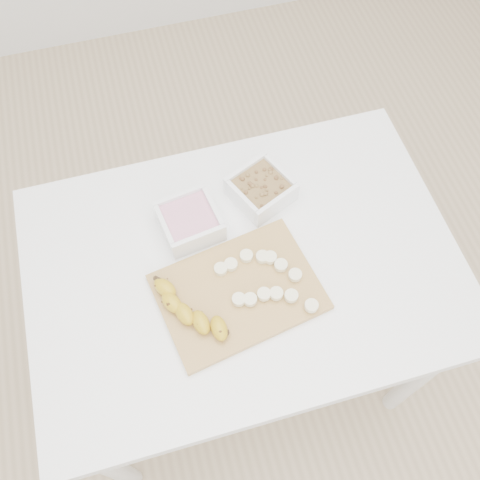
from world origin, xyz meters
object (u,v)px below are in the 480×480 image
object	(u,v)px
bowl_granola	(261,189)
cutting_board	(238,292)
table	(243,280)
bowl_yogurt	(190,221)
banana	(191,311)

from	to	relation	value
bowl_granola	cutting_board	world-z (taller)	bowl_granola
table	bowl_granola	xyz separation A→B (m)	(0.09, 0.17, 0.13)
bowl_yogurt	cutting_board	size ratio (longest dim) A/B	0.43
bowl_yogurt	banana	bearing A→B (deg)	-102.36
bowl_granola	banana	distance (m)	0.35
banana	bowl_yogurt	bearing A→B (deg)	52.45
bowl_granola	cutting_board	distance (m)	0.27
bowl_granola	table	bearing A→B (deg)	-118.74
table	cutting_board	world-z (taller)	cutting_board
cutting_board	banana	distance (m)	0.12
bowl_yogurt	bowl_granola	bearing A→B (deg)	12.43
table	bowl_granola	size ratio (longest dim) A/B	5.79
table	bowl_granola	distance (m)	0.23
bowl_granola	banana	bearing A→B (deg)	-132.03
table	cutting_board	bearing A→B (deg)	-114.56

